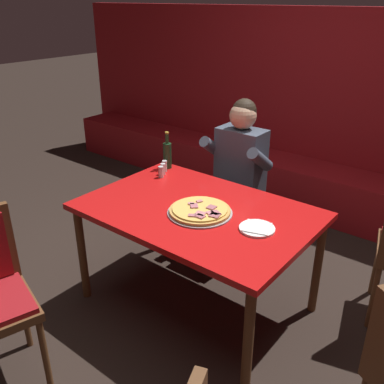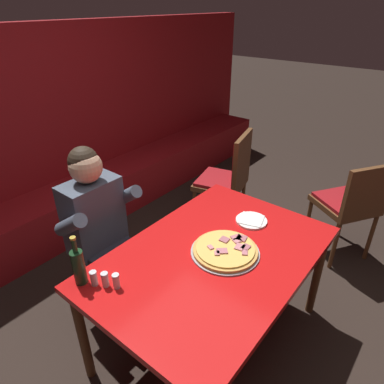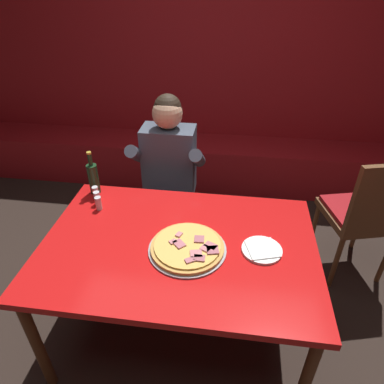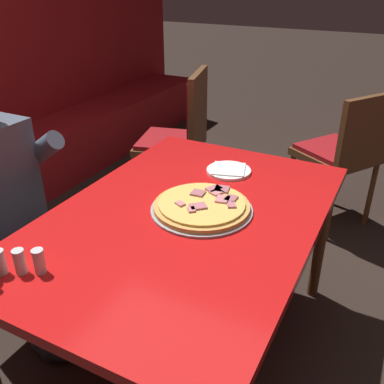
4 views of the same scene
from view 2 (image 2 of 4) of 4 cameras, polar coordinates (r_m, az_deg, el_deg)
name	(u,v)px [view 2 (image 2 of 4)]	position (r m, az deg, el deg)	size (l,w,h in m)	color
ground_plane	(210,339)	(2.59, 3.04, -23.20)	(24.00, 24.00, 0.00)	black
booth_wall_panel	(18,139)	(3.51, -26.96, 7.81)	(6.80, 0.16, 1.90)	maroon
booth_bench	(54,218)	(3.54, -22.03, -4.03)	(6.46, 0.48, 0.46)	maroon
main_dining_table	(213,263)	(2.09, 3.54, -11.80)	(1.47, 0.99, 0.75)	brown
pizza	(225,250)	(2.05, 5.60, -9.62)	(0.41, 0.41, 0.05)	#9E9EA3
plate_white_paper	(251,220)	(2.35, 9.81, -4.66)	(0.21, 0.21, 0.02)	white
beer_bottle	(79,266)	(1.89, -18.39, -11.59)	(0.07, 0.07, 0.29)	#19381E
shaker_red_pepper_flakes	(94,279)	(1.90, -16.03, -13.73)	(0.04, 0.04, 0.09)	silver
shaker_black_pepper	(105,280)	(1.88, -14.27, -14.05)	(0.04, 0.04, 0.09)	silver
shaker_parmesan	(116,282)	(1.86, -12.51, -14.38)	(0.04, 0.04, 0.09)	silver
diner_seated_blue_shirt	(103,229)	(2.39, -14.59, -6.07)	(0.53, 0.53, 1.27)	black
dining_chair_far_right	(352,201)	(3.18, 25.14, -1.43)	(0.61, 0.61, 0.94)	brown
dining_chair_far_left	(229,176)	(3.28, 6.14, 2.73)	(0.54, 0.54, 1.02)	brown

